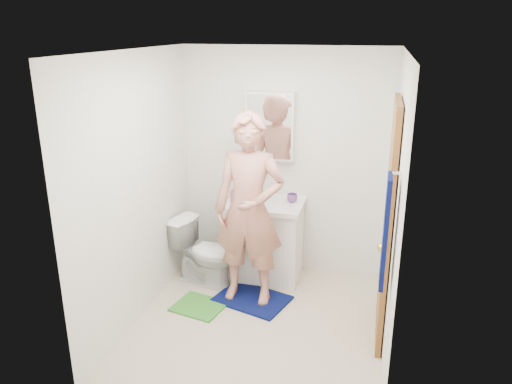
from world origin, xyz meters
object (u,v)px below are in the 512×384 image
toilet (205,252)px  towel (385,232)px  toothbrush_cup (292,198)px  man (249,210)px  soap_dispenser (235,194)px  medicine_cabinet (270,126)px  vanity_cabinet (265,242)px

toilet → towel: bearing=-109.9°
toothbrush_cup → man: man is taller
soap_dispenser → man: man is taller
toothbrush_cup → towel: bearing=-59.6°
medicine_cabinet → toilet: medicine_cabinet is taller
towel → soap_dispenser: bearing=136.5°
toothbrush_cup → man: bearing=-117.9°
soap_dispenser → toothbrush_cup: size_ratio=1.58×
vanity_cabinet → medicine_cabinet: bearing=90.0°
towel → soap_dispenser: size_ratio=4.59×
soap_dispenser → medicine_cabinet: bearing=45.5°
medicine_cabinet → man: (-0.03, -0.74, -0.66)m
vanity_cabinet → toilet: size_ratio=1.16×
soap_dispenser → man: bearing=-58.6°
medicine_cabinet → towel: bearing=-55.4°
toothbrush_cup → vanity_cabinet: bearing=-166.9°
towel → toilet: towel is taller
medicine_cabinet → man: 0.99m
medicine_cabinet → toothbrush_cup: 0.77m
medicine_cabinet → man: medicine_cabinet is taller
vanity_cabinet → toilet: (-0.57, -0.28, -0.06)m
man → toothbrush_cup: bearing=63.0°
toilet → man: 0.84m
man → toilet: bearing=157.6°
soap_dispenser → man: 0.51m
medicine_cabinet → toilet: (-0.57, -0.51, -1.26)m
toilet → man: bearing=-98.7°
towel → soap_dispenser: towel is taller
toilet → toothbrush_cup: (0.85, 0.35, 0.55)m
man → vanity_cabinet: bearing=87.1°
towel → man: size_ratio=0.43×
soap_dispenser → toilet: bearing=-143.2°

